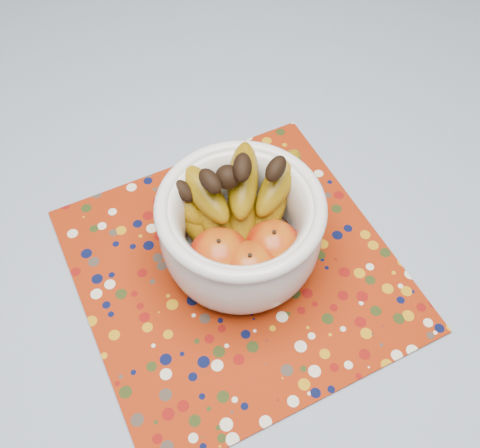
# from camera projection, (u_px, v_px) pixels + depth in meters

# --- Properties ---
(table) EXTENTS (1.20, 1.20, 0.75)m
(table) POSITION_uv_depth(u_px,v_px,m) (219.00, 276.00, 0.84)
(table) COLOR brown
(table) RESTS_ON ground
(tablecloth) EXTENTS (1.32, 1.32, 0.01)m
(tablecloth) POSITION_uv_depth(u_px,v_px,m) (217.00, 247.00, 0.77)
(tablecloth) COLOR slate
(tablecloth) RESTS_ON table
(placemat) EXTENTS (0.50, 0.50, 0.00)m
(placemat) POSITION_uv_depth(u_px,v_px,m) (236.00, 268.00, 0.74)
(placemat) COLOR maroon
(placemat) RESTS_ON tablecloth
(fruit_bowl) EXTENTS (0.25, 0.21, 0.17)m
(fruit_bowl) POSITION_uv_depth(u_px,v_px,m) (238.00, 222.00, 0.70)
(fruit_bowl) COLOR silver
(fruit_bowl) RESTS_ON placemat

